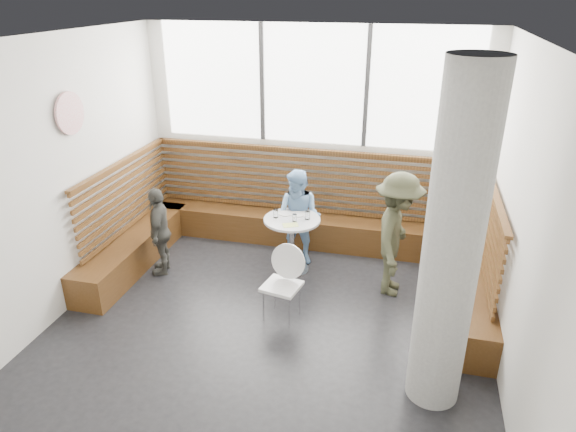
% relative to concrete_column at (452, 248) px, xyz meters
% --- Properties ---
extents(room, '(5.00, 5.00, 3.20)m').
position_rel_concrete_column_xyz_m(room, '(-1.85, 0.60, 0.00)').
color(room, silver).
rests_on(room, ground).
extents(booth, '(5.00, 2.50, 1.44)m').
position_rel_concrete_column_xyz_m(booth, '(-1.85, 2.37, -1.19)').
color(booth, '#442911').
rests_on(booth, ground).
extents(concrete_column, '(0.50, 0.50, 3.20)m').
position_rel_concrete_column_xyz_m(concrete_column, '(0.00, 0.00, 0.00)').
color(concrete_column, gray).
rests_on(concrete_column, ground).
extents(wall_art, '(0.03, 0.50, 0.50)m').
position_rel_concrete_column_xyz_m(wall_art, '(-4.31, 1.00, 0.70)').
color(wall_art, white).
rests_on(wall_art, room).
extents(cafe_table, '(0.77, 0.77, 0.79)m').
position_rel_concrete_column_xyz_m(cafe_table, '(-1.89, 1.98, -1.03)').
color(cafe_table, silver).
rests_on(cafe_table, ground).
extents(cafe_chair, '(0.43, 0.42, 0.90)m').
position_rel_concrete_column_xyz_m(cafe_chair, '(-1.74, 0.91, -1.07)').
color(cafe_chair, white).
rests_on(cafe_chair, ground).
extents(adult_man, '(0.67, 1.09, 1.62)m').
position_rel_concrete_column_xyz_m(adult_man, '(-0.50, 1.78, -0.79)').
color(adult_man, '#3C3F2A').
rests_on(adult_man, ground).
extents(child_back, '(0.75, 0.64, 1.37)m').
position_rel_concrete_column_xyz_m(child_back, '(-1.86, 2.26, -0.92)').
color(child_back, '#80AFDE').
rests_on(child_back, ground).
extents(child_left, '(0.49, 0.78, 1.24)m').
position_rel_concrete_column_xyz_m(child_left, '(-3.62, 1.52, -0.98)').
color(child_left, '#45443E').
rests_on(child_left, ground).
extents(plate_near, '(0.19, 0.19, 0.01)m').
position_rel_concrete_column_xyz_m(plate_near, '(-2.02, 2.11, -0.80)').
color(plate_near, white).
rests_on(plate_near, cafe_table).
extents(plate_far, '(0.20, 0.20, 0.01)m').
position_rel_concrete_column_xyz_m(plate_far, '(-1.85, 2.13, -0.80)').
color(plate_far, white).
rests_on(plate_far, cafe_table).
extents(glass_left, '(0.07, 0.07, 0.11)m').
position_rel_concrete_column_xyz_m(glass_left, '(-2.12, 1.97, -0.76)').
color(glass_left, white).
rests_on(glass_left, cafe_table).
extents(glass_mid, '(0.06, 0.06, 0.10)m').
position_rel_concrete_column_xyz_m(glass_mid, '(-1.84, 1.92, -0.76)').
color(glass_mid, white).
rests_on(glass_mid, cafe_table).
extents(glass_right, '(0.07, 0.07, 0.11)m').
position_rel_concrete_column_xyz_m(glass_right, '(-1.69, 2.02, -0.75)').
color(glass_right, white).
rests_on(glass_right, cafe_table).
extents(menu_card, '(0.24, 0.21, 0.00)m').
position_rel_concrete_column_xyz_m(menu_card, '(-1.86, 1.78, -0.81)').
color(menu_card, '#A5C64C').
rests_on(menu_card, cafe_table).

